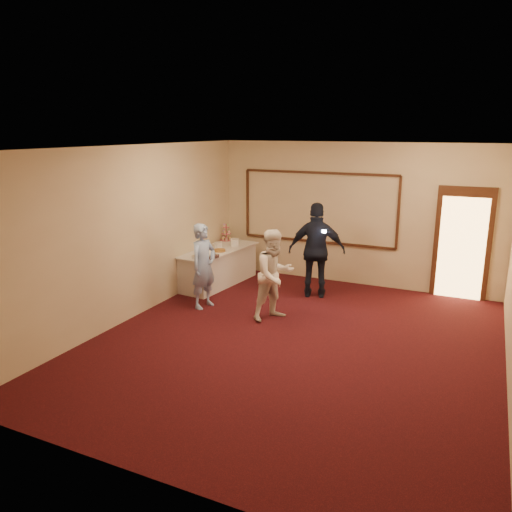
% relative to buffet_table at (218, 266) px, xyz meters
% --- Properties ---
extents(floor, '(7.00, 7.00, 0.00)m').
position_rel_buffet_table_xyz_m(floor, '(2.60, -2.20, -0.39)').
color(floor, black).
rests_on(floor, ground).
extents(room_walls, '(6.04, 7.04, 3.02)m').
position_rel_buffet_table_xyz_m(room_walls, '(2.60, -2.20, 1.64)').
color(room_walls, beige).
rests_on(room_walls, floor).
extents(wall_molding, '(3.45, 0.04, 1.55)m').
position_rel_buffet_table_xyz_m(wall_molding, '(1.80, 1.27, 1.21)').
color(wall_molding, '#341F0F').
rests_on(wall_molding, room_walls).
extents(doorway, '(1.05, 0.07, 2.20)m').
position_rel_buffet_table_xyz_m(doorway, '(4.75, 1.25, 0.69)').
color(doorway, '#341F0F').
rests_on(doorway, floor).
extents(buffet_table, '(1.02, 2.16, 0.77)m').
position_rel_buffet_table_xyz_m(buffet_table, '(0.00, 0.00, 0.00)').
color(buffet_table, silver).
rests_on(buffet_table, floor).
extents(pavlova_tray, '(0.45, 0.53, 0.17)m').
position_rel_buffet_table_xyz_m(pavlova_tray, '(0.16, -0.77, 0.46)').
color(pavlova_tray, '#A8AAAF').
rests_on(pavlova_tray, buffet_table).
extents(cupcake_stand, '(0.28, 0.28, 0.41)m').
position_rel_buffet_table_xyz_m(cupcake_stand, '(-0.24, 0.85, 0.53)').
color(cupcake_stand, '#C34A5F').
rests_on(cupcake_stand, buffet_table).
extents(plate_stack_a, '(0.18, 0.18, 0.15)m').
position_rel_buffet_table_xyz_m(plate_stack_a, '(0.03, -0.00, 0.46)').
color(plate_stack_a, white).
rests_on(plate_stack_a, buffet_table).
extents(plate_stack_b, '(0.19, 0.19, 0.16)m').
position_rel_buffet_table_xyz_m(plate_stack_b, '(0.20, 0.42, 0.46)').
color(plate_stack_b, white).
rests_on(plate_stack_b, buffet_table).
extents(tart, '(0.28, 0.28, 0.06)m').
position_rel_buffet_table_xyz_m(tart, '(0.17, -0.20, 0.41)').
color(tart, white).
rests_on(tart, buffet_table).
extents(man, '(0.50, 0.65, 1.59)m').
position_rel_buffet_table_xyz_m(man, '(0.48, -1.36, 0.41)').
color(man, '#89A6DB').
rests_on(man, floor).
extents(woman, '(0.92, 0.98, 1.60)m').
position_rel_buffet_table_xyz_m(woman, '(1.90, -1.36, 0.41)').
color(woman, white).
rests_on(woman, floor).
extents(guest, '(1.19, 0.76, 1.88)m').
position_rel_buffet_table_xyz_m(guest, '(2.18, 0.11, 0.55)').
color(guest, black).
rests_on(guest, floor).
extents(camera_flash, '(0.07, 0.05, 0.05)m').
position_rel_buffet_table_xyz_m(camera_flash, '(2.39, -0.15, 1.00)').
color(camera_flash, white).
rests_on(camera_flash, guest).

